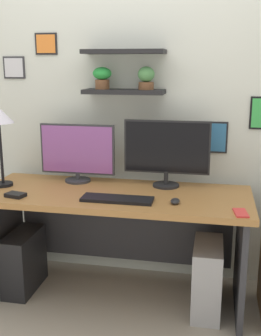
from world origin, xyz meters
TOP-DOWN VIEW (x-y plane):
  - ground_plane at (0.00, 0.00)m, footprint 8.00×8.00m
  - back_wall_assembly at (0.00, 0.44)m, footprint 4.40×0.24m
  - desk at (0.00, 0.06)m, footprint 1.77×0.68m
  - monitor_left at (-0.31, 0.22)m, footprint 0.53×0.18m
  - monitor_right at (0.31, 0.22)m, footprint 0.58×0.18m
  - keyboard at (0.06, -0.16)m, footprint 0.44×0.14m
  - computer_mouse at (0.41, -0.14)m, footprint 0.06×0.09m
  - cell_phone at (0.79, -0.25)m, footprint 0.09×0.15m
  - scissors_tray at (-0.59, -0.21)m, footprint 0.14×0.11m
  - computer_tower_left at (-0.65, -0.02)m, footprint 0.18×0.40m
  - computer_tower_right at (0.62, -0.05)m, footprint 0.18×0.40m

SIDE VIEW (x-z plane):
  - ground_plane at x=0.00m, z-range 0.00..0.00m
  - computer_tower_left at x=-0.65m, z-range 0.00..0.42m
  - computer_tower_right at x=0.62m, z-range 0.00..0.46m
  - desk at x=0.00m, z-range 0.17..0.92m
  - cell_phone at x=0.79m, z-range 0.75..0.76m
  - keyboard at x=0.06m, z-range 0.75..0.77m
  - scissors_tray at x=-0.59m, z-range 0.75..0.77m
  - computer_mouse at x=0.41m, z-range 0.75..0.78m
  - monitor_left at x=-0.31m, z-range 0.76..1.16m
  - monitor_right at x=0.31m, z-range 0.77..1.22m
  - back_wall_assembly at x=0.00m, z-range 0.00..2.70m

